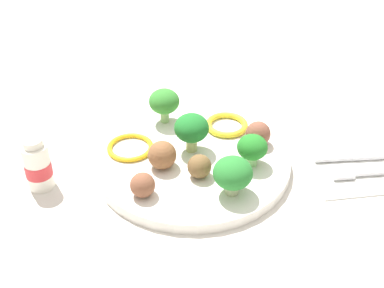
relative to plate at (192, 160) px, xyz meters
The scene contains 16 objects.
ground_plane 0.01m from the plate, ahead, with size 4.00×4.00×0.00m, color silver.
plate is the anchor object (origin of this frame).
broccoli_floret_back_right 0.09m from the plate, 164.01° to the left, with size 0.04×0.04×0.05m.
broccoli_floret_back_left 0.05m from the plate, 91.69° to the right, with size 0.05×0.05×0.06m.
broccoli_floret_far_rim 0.10m from the plate, 120.30° to the left, with size 0.05×0.05×0.05m.
broccoli_floret_mid_right 0.11m from the plate, 66.91° to the right, with size 0.05×0.05×0.05m.
meatball_front_left 0.11m from the plate, 50.78° to the left, with size 0.03×0.03×0.03m, color brown.
meatball_back_left 0.06m from the plate, 29.36° to the left, with size 0.04×0.04×0.04m, color brown.
meatball_center 0.10m from the plate, 165.98° to the right, with size 0.04×0.04×0.04m, color brown.
meatball_mid_right 0.05m from the plate, 99.83° to the left, with size 0.03×0.03×0.03m, color brown.
pepper_ring_back_right 0.09m from the plate, 129.01° to the right, with size 0.07×0.07×0.01m, color yellow.
pepper_ring_mid_right 0.09m from the plate, 11.79° to the right, with size 0.07×0.07×0.01m, color yellow.
napkin 0.25m from the plate, behind, with size 0.17×0.12×0.01m, color white.
fork 0.25m from the plate, behind, with size 0.12×0.02×0.01m.
knife 0.24m from the plate, behind, with size 0.15×0.02×0.01m.
yogurt_bottle 0.21m from the plate, 10.58° to the left, with size 0.04×0.04×0.08m.
Camera 1 is at (0.02, 0.57, 0.45)m, focal length 47.39 mm.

